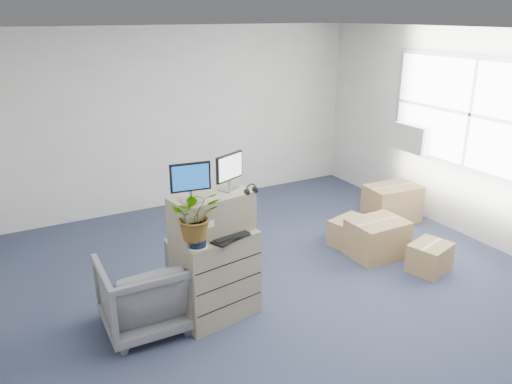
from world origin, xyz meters
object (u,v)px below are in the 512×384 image
at_px(filing_cabinet_lower, 216,276).
at_px(monitor_left, 191,180).
at_px(keyboard, 230,237).
at_px(potted_plant, 196,221).
at_px(water_bottle, 213,219).
at_px(office_chair, 144,290).
at_px(monitor_right, 230,170).

xyz_separation_m(filing_cabinet_lower, monitor_left, (-0.24, -0.03, 1.07)).
bearing_deg(keyboard, potted_plant, 161.55).
relative_size(water_bottle, office_chair, 0.30).
bearing_deg(filing_cabinet_lower, keyboard, -72.21).
bearing_deg(potted_plant, office_chair, 141.61).
distance_m(filing_cabinet_lower, monitor_right, 1.09).
bearing_deg(monitor_right, office_chair, 151.44).
height_order(water_bottle, potted_plant, potted_plant).
height_order(potted_plant, office_chair, potted_plant).
distance_m(monitor_left, keyboard, 0.69).
bearing_deg(monitor_left, potted_plant, -91.27).
bearing_deg(office_chair, water_bottle, 175.21).
distance_m(filing_cabinet_lower, keyboard, 0.51).
bearing_deg(water_bottle, monitor_left, -154.77).
relative_size(keyboard, potted_plant, 0.71).
bearing_deg(water_bottle, filing_cabinet_lower, -103.10).
height_order(filing_cabinet_lower, keyboard, keyboard).
relative_size(monitor_left, office_chair, 0.46).
relative_size(filing_cabinet_lower, potted_plant, 1.62).
relative_size(monitor_left, water_bottle, 1.54).
bearing_deg(keyboard, monitor_left, 135.62).
distance_m(monitor_right, keyboard, 0.66).
bearing_deg(keyboard, office_chair, 135.14).
xyz_separation_m(filing_cabinet_lower, keyboard, (0.08, -0.16, 0.47)).
bearing_deg(monitor_right, filing_cabinet_lower, 178.91).
relative_size(keyboard, office_chair, 0.49).
relative_size(monitor_right, water_bottle, 1.49).
bearing_deg(monitor_right, potted_plant, -173.92).
bearing_deg(potted_plant, monitor_left, 81.30).
height_order(water_bottle, office_chair, water_bottle).
bearing_deg(potted_plant, keyboard, 3.99).
bearing_deg(office_chair, potted_plant, 142.44).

